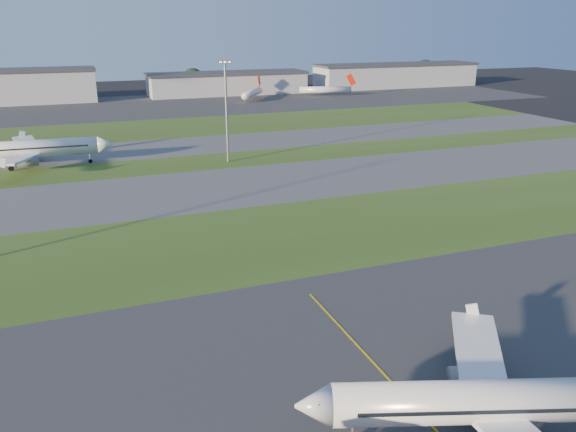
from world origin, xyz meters
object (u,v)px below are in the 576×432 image
airliner_parked (505,402)px  airliner_taxiing (26,149)px  mini_jet_near (252,93)px  light_mast_centre (226,105)px  mini_jet_far (326,90)px

airliner_parked → airliner_taxiing: bearing=128.4°
airliner_taxiing → mini_jet_near: size_ratio=1.68×
airliner_taxiing → mini_jet_near: airliner_taxiing is taller
airliner_parked → light_mast_centre: (5.57, 109.41, 10.89)m
mini_jet_far → light_mast_centre: (-83.50, -120.79, 11.53)m
mini_jet_near → mini_jet_far: bearing=-55.4°
airliner_parked → mini_jet_far: airliner_parked is taller
airliner_taxiing → light_mast_centre: 51.43m
airliner_parked → mini_jet_far: bearing=87.8°
mini_jet_near → mini_jet_far: size_ratio=0.89×
mini_jet_near → mini_jet_far: same height
airliner_parked → light_mast_centre: size_ratio=1.34×
mini_jet_far → light_mast_centre: bearing=-108.5°
airliner_taxiing → light_mast_centre: light_mast_centre is taller
airliner_taxiing → mini_jet_near: bearing=-127.6°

